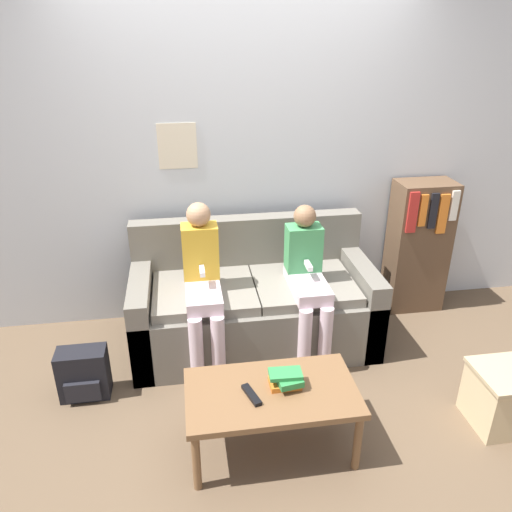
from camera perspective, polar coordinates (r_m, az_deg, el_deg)
The scene contains 11 objects.
ground_plane at distance 3.43m, azimuth 1.02°, elevation -14.38°, with size 10.00×10.00×0.00m, color brown.
wall_back at distance 3.76m, azimuth -1.52°, elevation 11.58°, with size 8.00×0.07×2.60m.
couch at distance 3.68m, azimuth -0.32°, elevation -5.61°, with size 1.72×0.81×0.88m.
coffee_table at distance 2.80m, azimuth 1.79°, elevation -15.80°, with size 0.93×0.52×0.40m.
person_left at distance 3.31m, azimuth -6.13°, elevation -2.84°, with size 0.24×0.56×1.13m.
person_right at distance 3.41m, azimuth 5.89°, elevation -2.47°, with size 0.24×0.56×1.08m.
tv_remote at distance 2.72m, azimuth -0.52°, elevation -15.58°, with size 0.09×0.17×0.02m.
book_stack at distance 2.77m, azimuth 3.49°, elevation -13.86°, with size 0.18×0.16×0.09m.
bookshelf at distance 4.23m, azimuth 18.02°, elevation 1.09°, with size 0.45×0.30×1.08m.
storage_box at distance 3.40m, azimuth 26.96°, elevation -14.12°, with size 0.44×0.36×0.37m.
backpack at distance 3.42m, azimuth -19.10°, elevation -12.63°, with size 0.31×0.20×0.34m.
Camera 1 is at (-0.46, -2.60, 2.19)m, focal length 35.00 mm.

